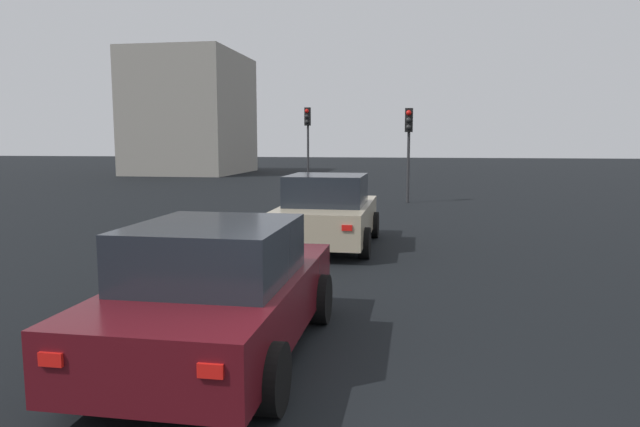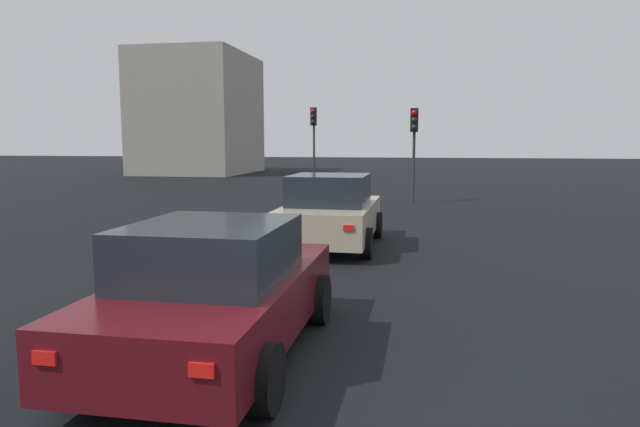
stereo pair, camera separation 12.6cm
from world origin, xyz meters
TOP-DOWN VIEW (x-y plane):
  - car_beige_right_lead at (8.06, 1.51)m, footprint 4.14×2.13m
  - car_maroon_right_second at (1.34, 1.69)m, footprint 4.12×2.02m
  - traffic_light_near_left at (23.90, 4.95)m, footprint 0.33×0.31m
  - traffic_light_near_right at (17.60, -0.16)m, footprint 0.32×0.30m
  - building_facade_left at (36.06, 16.00)m, footprint 9.46×7.33m

SIDE VIEW (x-z plane):
  - car_maroon_right_second at x=1.34m, z-range -0.03..1.48m
  - car_beige_right_lead at x=8.06m, z-range -0.04..1.59m
  - traffic_light_near_right at x=17.60m, z-range 0.80..4.42m
  - traffic_light_near_left at x=23.90m, z-range 0.89..4.95m
  - building_facade_left at x=36.06m, z-range 0.00..8.77m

